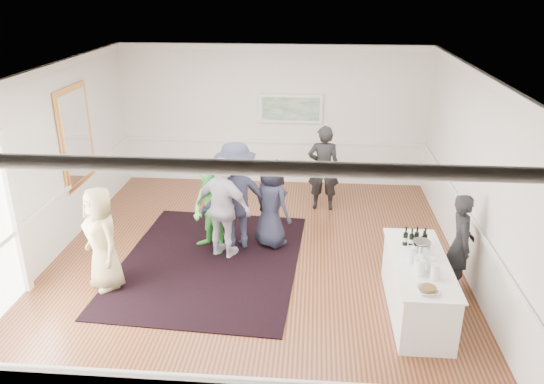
# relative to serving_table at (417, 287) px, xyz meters

# --- Properties ---
(floor) EXTENTS (8.00, 8.00, 0.00)m
(floor) POSITION_rel_serving_table_xyz_m (-2.48, 1.21, -0.42)
(floor) COLOR brown
(floor) RESTS_ON ground
(ceiling) EXTENTS (7.00, 8.00, 0.02)m
(ceiling) POSITION_rel_serving_table_xyz_m (-2.48, 1.21, 2.78)
(ceiling) COLOR white
(ceiling) RESTS_ON wall_back
(wall_left) EXTENTS (0.02, 8.00, 3.20)m
(wall_left) POSITION_rel_serving_table_xyz_m (-5.98, 1.21, 1.18)
(wall_left) COLOR white
(wall_left) RESTS_ON floor
(wall_right) EXTENTS (0.02, 8.00, 3.20)m
(wall_right) POSITION_rel_serving_table_xyz_m (1.02, 1.21, 1.18)
(wall_right) COLOR white
(wall_right) RESTS_ON floor
(wall_back) EXTENTS (7.00, 0.02, 3.20)m
(wall_back) POSITION_rel_serving_table_xyz_m (-2.48, 5.21, 1.18)
(wall_back) COLOR white
(wall_back) RESTS_ON floor
(wall_front) EXTENTS (7.00, 0.02, 3.20)m
(wall_front) POSITION_rel_serving_table_xyz_m (-2.48, -2.79, 1.18)
(wall_front) COLOR white
(wall_front) RESTS_ON floor
(wainscoting) EXTENTS (7.00, 8.00, 1.00)m
(wainscoting) POSITION_rel_serving_table_xyz_m (-2.48, 1.21, 0.08)
(wainscoting) COLOR white
(wainscoting) RESTS_ON floor
(mirror) EXTENTS (0.05, 1.25, 1.85)m
(mirror) POSITION_rel_serving_table_xyz_m (-5.94, 2.51, 1.38)
(mirror) COLOR #F2A047
(mirror) RESTS_ON wall_left
(landscape_painting) EXTENTS (1.44, 0.06, 0.66)m
(landscape_painting) POSITION_rel_serving_table_xyz_m (-2.08, 5.16, 1.36)
(landscape_painting) COLOR white
(landscape_painting) RESTS_ON wall_back
(area_rug) EXTENTS (3.18, 4.05, 0.02)m
(area_rug) POSITION_rel_serving_table_xyz_m (-3.25, 1.21, -0.41)
(area_rug) COLOR black
(area_rug) RESTS_ON floor
(serving_table) EXTENTS (0.79, 2.08, 0.84)m
(serving_table) POSITION_rel_serving_table_xyz_m (0.00, 0.00, 0.00)
(serving_table) COLOR white
(serving_table) RESTS_ON floor
(bartender) EXTENTS (0.41, 0.60, 1.60)m
(bartender) POSITION_rel_serving_table_xyz_m (0.72, 0.66, 0.38)
(bartender) COLOR black
(bartender) RESTS_ON floor
(guest_tan) EXTENTS (0.95, 0.94, 1.66)m
(guest_tan) POSITION_rel_serving_table_xyz_m (-4.71, 0.33, 0.41)
(guest_tan) COLOR tan
(guest_tan) RESTS_ON floor
(guest_green) EXTENTS (0.94, 0.90, 1.53)m
(guest_green) POSITION_rel_serving_table_xyz_m (-3.27, 1.62, 0.34)
(guest_green) COLOR #55D254
(guest_green) RESTS_ON floor
(guest_lilac) EXTENTS (1.14, 0.80, 1.79)m
(guest_lilac) POSITION_rel_serving_table_xyz_m (-3.03, 1.47, 0.47)
(guest_lilac) COLOR #BCB2C7
(guest_lilac) RESTS_ON floor
(guest_dark_a) EXTENTS (1.44, 1.12, 1.95)m
(guest_dark_a) POSITION_rel_serving_table_xyz_m (-2.87, 1.83, 0.55)
(guest_dark_a) COLOR #202235
(guest_dark_a) RESTS_ON floor
(guest_dark_b) EXTENTS (0.67, 0.45, 1.79)m
(guest_dark_b) POSITION_rel_serving_table_xyz_m (-1.32, 3.67, 0.47)
(guest_dark_b) COLOR black
(guest_dark_b) RESTS_ON floor
(guest_navy) EXTENTS (0.93, 0.91, 1.62)m
(guest_navy) POSITION_rel_serving_table_xyz_m (-2.25, 1.94, 0.39)
(guest_navy) COLOR #202235
(guest_navy) RESTS_ON floor
(wine_bottles) EXTENTS (0.35, 0.20, 0.31)m
(wine_bottles) POSITION_rel_serving_table_xyz_m (0.01, 0.45, 0.57)
(wine_bottles) COLOR black
(wine_bottles) RESTS_ON serving_table
(juice_pitchers) EXTENTS (0.35, 0.56, 0.24)m
(juice_pitchers) POSITION_rel_serving_table_xyz_m (-0.02, -0.29, 0.54)
(juice_pitchers) COLOR #63A239
(juice_pitchers) RESTS_ON serving_table
(ice_bucket) EXTENTS (0.26, 0.26, 0.25)m
(ice_bucket) POSITION_rel_serving_table_xyz_m (0.02, 0.13, 0.53)
(ice_bucket) COLOR silver
(ice_bucket) RESTS_ON serving_table
(nut_bowl) EXTENTS (0.28, 0.28, 0.08)m
(nut_bowl) POSITION_rel_serving_table_xyz_m (-0.04, -0.80, 0.45)
(nut_bowl) COLOR white
(nut_bowl) RESTS_ON serving_table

